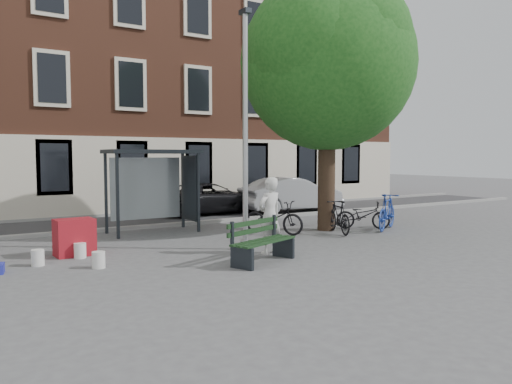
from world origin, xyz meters
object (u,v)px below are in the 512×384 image
object	(u,v)px
lamppost	(245,142)
notice_sign	(327,180)
painter	(270,215)
bike_a	(363,215)
bike_c	(274,217)
car_dark	(209,198)
bike_d	(338,217)
bench	(262,243)
red_stand	(74,237)
bus_shelter	(163,172)
car_silver	(292,195)
bike_b	(387,212)

from	to	relation	value
lamppost	notice_sign	world-z (taller)	lamppost
lamppost	painter	bearing A→B (deg)	-74.93
lamppost	notice_sign	xyz separation A→B (m)	(4.68, 2.25, -1.20)
bike_a	notice_sign	distance (m)	1.75
bike_c	car_dark	size ratio (longest dim) A/B	0.42
bike_d	bench	bearing A→B (deg)	47.20
bench	bike_d	size ratio (longest dim) A/B	1.11
bench	red_stand	distance (m)	4.62
bench	bike_a	size ratio (longest dim) A/B	1.11
bus_shelter	bike_a	size ratio (longest dim) A/B	1.63
lamppost	bus_shelter	bearing A→B (deg)	98.43
bench	car_dark	distance (m)	9.87
bike_a	notice_sign	world-z (taller)	notice_sign
bike_a	bike_d	xyz separation A→B (m)	(-1.34, -0.28, 0.06)
red_stand	car_silver	bearing A→B (deg)	25.60
red_stand	notice_sign	world-z (taller)	notice_sign
bus_shelter	car_dark	xyz separation A→B (m)	(3.48, 3.58, -1.26)
bus_shelter	bike_a	distance (m)	6.73
car_silver	red_stand	distance (m)	11.25
bike_c	bike_d	size ratio (longest dim) A/B	1.14
bike_a	painter	bearing A→B (deg)	150.54
bus_shelter	red_stand	distance (m)	4.46
bike_b	red_stand	distance (m)	9.71
bus_shelter	car_silver	bearing A→B (deg)	18.50
bench	notice_sign	xyz separation A→B (m)	(5.20, 3.82, 1.15)
bike_b	notice_sign	xyz separation A→B (m)	(-1.04, 1.79, 0.99)
bike_a	car_silver	world-z (taller)	car_silver
bike_d	car_dark	bearing A→B (deg)	-62.65
painter	bike_a	xyz separation A→B (m)	(4.96, 1.81, -0.49)
car_dark	bus_shelter	bearing A→B (deg)	134.02
notice_sign	lamppost	bearing A→B (deg)	-162.14
car_silver	notice_sign	world-z (taller)	notice_sign
bike_d	red_stand	world-z (taller)	bike_d
car_silver	notice_sign	distance (m)	4.49
bus_shelter	bike_b	world-z (taller)	bus_shelter
bus_shelter	car_silver	xyz separation A→B (m)	(6.81, 2.28, -1.17)
bike_d	bike_a	bearing A→B (deg)	-148.65
bus_shelter	notice_sign	xyz separation A→B (m)	(5.28, -1.86, -0.33)
painter	bike_a	size ratio (longest dim) A/B	1.09
painter	bench	size ratio (longest dim) A/B	0.98
car_dark	bike_b	bearing A→B (deg)	-160.34
bike_d	car_silver	distance (m)	6.14
bus_shelter	notice_sign	bearing A→B (deg)	-19.39
bench	bike_c	size ratio (longest dim) A/B	0.97
bike_a	bike_c	distance (m)	3.19
notice_sign	bench	bearing A→B (deg)	-151.45
bus_shelter	painter	xyz separation A→B (m)	(0.83, -4.91, -0.97)
lamppost	bus_shelter	size ratio (longest dim) A/B	2.14
bike_b	bike_c	bearing A→B (deg)	41.42
bike_b	bike_d	world-z (taller)	bike_b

